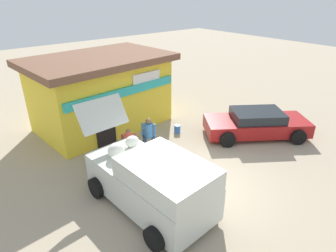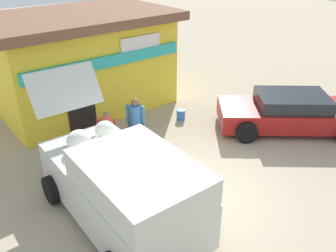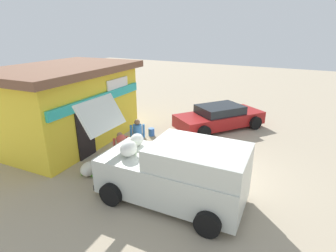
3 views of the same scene
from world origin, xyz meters
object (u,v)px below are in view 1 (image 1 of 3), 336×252
unloaded_banana_pile (97,158)px  paint_bucket (177,129)px  parked_sedan (256,124)px  storefront_bar (101,91)px  customer_bending (129,145)px  vendor_standing (149,134)px  delivery_van (152,181)px

unloaded_banana_pile → paint_bucket: size_ratio=2.34×
parked_sedan → unloaded_banana_pile: 7.07m
storefront_bar → customer_bending: bearing=-104.1°
storefront_bar → vendor_standing: size_ratio=4.21×
vendor_standing → paint_bucket: (2.15, 0.75, -0.72)m
delivery_van → parked_sedan: (6.43, 0.84, -0.34)m
unloaded_banana_pile → paint_bucket: 4.09m
paint_bucket → delivery_van: bearing=-139.7°
delivery_van → unloaded_banana_pile: bearing=93.3°
delivery_van → paint_bucket: (3.90, 3.31, -0.74)m
storefront_bar → delivery_van: bearing=-105.4°
delivery_van → storefront_bar: bearing=74.6°
parked_sedan → customer_bending: 5.90m
delivery_van → customer_bending: (0.78, 2.52, -0.14)m
parked_sedan → customer_bending: customer_bending is taller
delivery_van → paint_bucket: delivery_van is taller
delivery_van → customer_bending: 2.64m
customer_bending → paint_bucket: size_ratio=3.54×
vendor_standing → customer_bending: 0.98m
customer_bending → unloaded_banana_pile: size_ratio=1.51×
parked_sedan → unloaded_banana_pile: size_ratio=5.58×
storefront_bar → paint_bucket: (2.20, -2.89, -1.53)m
customer_bending → parked_sedan: bearing=-16.5°
delivery_van → customer_bending: delivery_van is taller
storefront_bar → paint_bucket: size_ratio=18.37×
storefront_bar → parked_sedan: 7.24m
vendor_standing → paint_bucket: vendor_standing is taller
parked_sedan → storefront_bar: bearing=131.4°
delivery_van → parked_sedan: delivery_van is taller
unloaded_banana_pile → parked_sedan: bearing=-20.3°
unloaded_banana_pile → vendor_standing: bearing=-20.5°
storefront_bar → parked_sedan: storefront_bar is taller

